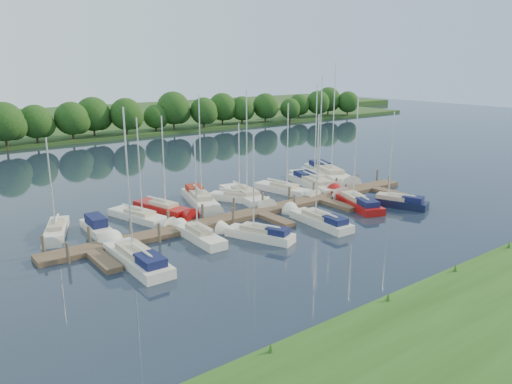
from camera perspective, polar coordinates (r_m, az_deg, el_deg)
ground at (r=41.72m, az=6.75°, el=-5.15°), size 260.00×260.00×0.00m
near_bank at (r=33.02m, az=26.74°, el=-11.82°), size 90.00×10.00×0.50m
dock at (r=46.89m, az=0.58°, el=-2.52°), size 40.00×6.00×0.40m
mooring_pilings at (r=47.63m, az=-0.25°, el=-1.74°), size 38.24×2.84×2.00m
far_shore at (r=107.57m, az=-22.19°, el=6.31°), size 180.00×30.00×0.60m
distant_hill at (r=131.69m, az=-25.14°, el=7.55°), size 220.00×40.00×1.40m
treeline at (r=95.66m, az=-18.89°, el=7.94°), size 146.82×10.66×8.31m
sailboat_n_0 at (r=45.29m, az=-21.85°, el=-4.17°), size 3.56×6.58×8.57m
motorboat at (r=44.48m, az=-17.68°, el=-3.99°), size 1.75×5.43×1.80m
sailboat_n_2 at (r=46.83m, az=-13.02°, el=-2.85°), size 3.54×7.70×9.71m
sailboat_n_3 at (r=48.95m, az=-10.45°, el=-1.94°), size 3.35×7.60×9.62m
sailboat_n_4 at (r=51.12m, az=-6.35°, el=-0.99°), size 4.17×9.04×11.48m
sailboat_n_5 at (r=51.86m, az=-2.14°, el=-0.74°), size 4.03×6.30×8.44m
sailboat_n_6 at (r=52.45m, az=-1.17°, el=-0.55°), size 3.39×9.34×11.73m
sailboat_n_7 at (r=55.21m, az=3.35°, el=0.20°), size 3.22×8.08×10.18m
sailboat_n_8 at (r=57.67m, az=6.96°, el=0.80°), size 4.47×10.47×13.04m
sailboat_n_9 at (r=59.89m, az=6.57°, el=1.30°), size 4.33×9.53×12.03m
sailboat_n_10 at (r=63.18m, az=8.42°, el=2.00°), size 5.99×11.35×14.38m
sailboat_s_0 at (r=37.25m, az=-13.57°, el=-7.43°), size 2.16×9.03×11.59m
sailboat_s_1 at (r=40.99m, az=-6.52°, el=-5.09°), size 1.76×6.76×8.90m
sailboat_s_2 at (r=41.00m, az=0.22°, el=-4.92°), size 3.85×6.71×8.92m
sailboat_s_3 at (r=44.90m, az=7.18°, el=-3.27°), size 2.24×7.91×10.11m
sailboat_s_4 at (r=51.25m, az=11.26°, el=-1.16°), size 4.51×8.83×11.25m
sailboat_s_5 at (r=52.03m, az=15.31°, el=-1.16°), size 4.08×7.50×9.79m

